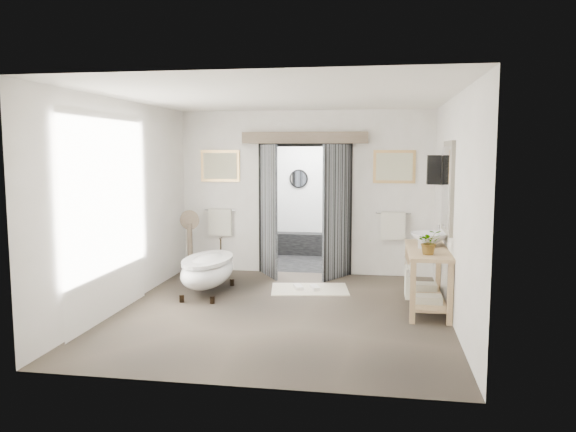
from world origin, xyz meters
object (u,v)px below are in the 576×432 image
object	(u,v)px
vanity	(425,273)
rug	(310,289)
basin	(429,239)
clawfoot_tub	(208,270)

from	to	relation	value
vanity	rug	bearing A→B (deg)	154.87
vanity	basin	bearing A→B (deg)	76.55
rug	basin	distance (m)	2.08
clawfoot_tub	vanity	bearing A→B (deg)	-5.57
clawfoot_tub	rug	size ratio (longest dim) A/B	1.30
vanity	basin	xyz separation A→B (m)	(0.06, 0.26, 0.44)
vanity	basin	size ratio (longest dim) A/B	3.04
clawfoot_tub	rug	world-z (taller)	clawfoot_tub
clawfoot_tub	vanity	xyz separation A→B (m)	(3.23, -0.32, 0.13)
rug	vanity	bearing A→B (deg)	-25.13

